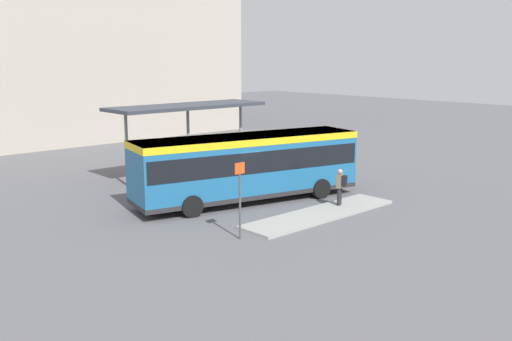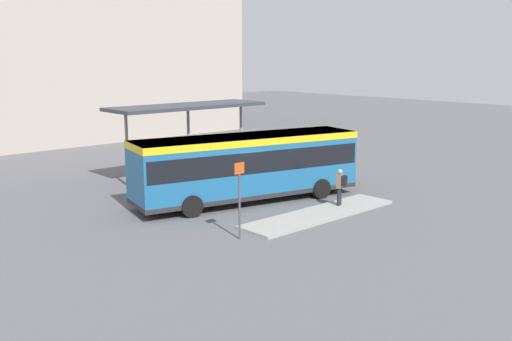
# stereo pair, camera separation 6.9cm
# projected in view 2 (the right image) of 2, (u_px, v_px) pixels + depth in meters

# --- Properties ---
(ground_plane) EXTENTS (120.00, 120.00, 0.00)m
(ground_plane) POSITION_uv_depth(u_px,v_px,m) (248.00, 201.00, 25.88)
(ground_plane) COLOR #5B5B60
(curb_island) EXTENTS (7.68, 1.80, 0.12)m
(curb_island) POSITION_uv_depth(u_px,v_px,m) (320.00, 214.00, 23.57)
(curb_island) COLOR #9E9E99
(curb_island) RESTS_ON ground_plane
(city_bus) EXTENTS (10.72, 4.76, 3.00)m
(city_bus) POSITION_uv_depth(u_px,v_px,m) (248.00, 163.00, 25.54)
(city_bus) COLOR #1E6093
(city_bus) RESTS_ON ground_plane
(pedestrian_waiting) EXTENTS (0.46, 0.50, 1.59)m
(pedestrian_waiting) POSITION_uv_depth(u_px,v_px,m) (341.00, 185.00, 24.54)
(pedestrian_waiting) COLOR #232328
(pedestrian_waiting) RESTS_ON curb_island
(bicycle_orange) EXTENTS (0.48, 1.76, 0.77)m
(bicycle_orange) POSITION_uv_depth(u_px,v_px,m) (341.00, 165.00, 32.43)
(bicycle_orange) COLOR black
(bicycle_orange) RESTS_ON ground_plane
(bicycle_white) EXTENTS (0.48, 1.60, 0.69)m
(bicycle_white) POSITION_uv_depth(u_px,v_px,m) (332.00, 164.00, 33.01)
(bicycle_white) COLOR black
(bicycle_white) RESTS_ON ground_plane
(bicycle_black) EXTENTS (0.48, 1.53, 0.67)m
(bicycle_black) POSITION_uv_depth(u_px,v_px,m) (320.00, 163.00, 33.35)
(bicycle_black) COLOR black
(bicycle_black) RESTS_ON ground_plane
(station_shelter) EXTENTS (8.87, 2.79, 3.92)m
(station_shelter) POSITION_uv_depth(u_px,v_px,m) (188.00, 108.00, 30.62)
(station_shelter) COLOR #383D47
(station_shelter) RESTS_ON ground_plane
(potted_planter_near_shelter) EXTENTS (0.82, 0.82, 1.25)m
(potted_planter_near_shelter) POSITION_uv_depth(u_px,v_px,m) (273.00, 162.00, 31.86)
(potted_planter_near_shelter) COLOR slate
(potted_planter_near_shelter) RESTS_ON ground_plane
(platform_sign) EXTENTS (0.44, 0.08, 2.80)m
(platform_sign) POSITION_uv_depth(u_px,v_px,m) (239.00, 197.00, 20.22)
(platform_sign) COLOR #4C4C51
(platform_sign) RESTS_ON ground_plane
(station_building) EXTENTS (25.58, 10.95, 14.33)m
(station_building) POSITION_uv_depth(u_px,v_px,m) (77.00, 47.00, 45.78)
(station_building) COLOR #B2A899
(station_building) RESTS_ON ground_plane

